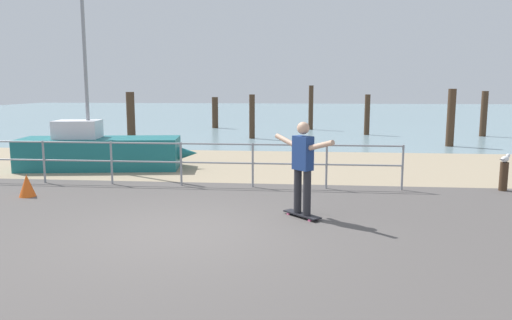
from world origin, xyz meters
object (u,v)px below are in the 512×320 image
(sailboat, at_px, (106,151))
(bollard_short, at_px, (504,177))
(skateboard, at_px, (302,215))
(traffic_cone, at_px, (27,186))
(seagull, at_px, (505,159))
(skateboarder, at_px, (303,162))

(sailboat, bearing_deg, bollard_short, -11.12)
(skateboard, xyz_separation_m, traffic_cone, (-5.84, 1.09, 0.18))
(skateboard, distance_m, bollard_short, 5.26)
(bollard_short, relative_size, traffic_cone, 1.33)
(bollard_short, relative_size, seagull, 1.63)
(sailboat, xyz_separation_m, skateboard, (5.59, -4.72, -0.46))
(skateboard, relative_size, skateboarder, 0.43)
(sailboat, xyz_separation_m, bollard_short, (10.08, -1.98, -0.19))
(seagull, bearing_deg, skateboarder, -148.59)
(skateboarder, height_order, seagull, skateboarder)
(bollard_short, bearing_deg, seagull, 51.03)
(sailboat, relative_size, skateboard, 7.63)
(skateboard, height_order, seagull, seagull)
(skateboarder, distance_m, bollard_short, 5.30)
(skateboard, xyz_separation_m, skateboarder, (-0.00, -0.00, 0.95))
(bollard_short, bearing_deg, traffic_cone, -170.96)
(sailboat, bearing_deg, traffic_cone, -93.85)
(sailboat, relative_size, bollard_short, 8.21)
(skateboard, bearing_deg, bollard_short, 31.35)
(bollard_short, bearing_deg, sailboat, 168.88)
(skateboarder, bearing_deg, sailboat, 139.86)
(sailboat, bearing_deg, skateboarder, -40.14)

